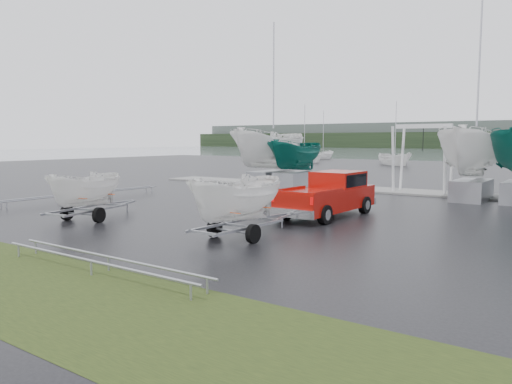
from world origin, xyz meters
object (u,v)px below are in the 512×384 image
(pickup_truck, at_px, (330,193))
(boat_hoist, at_px, (423,149))
(trailer_hitched, at_px, (237,160))
(trailer_parked, at_px, (84,162))

(pickup_truck, distance_m, boat_hoist, 11.21)
(trailer_hitched, bearing_deg, boat_hoist, 89.48)
(boat_hoist, bearing_deg, trailer_parked, -113.32)
(pickup_truck, xyz_separation_m, trailer_parked, (-7.30, -6.80, 1.39))
(trailer_hitched, distance_m, trailer_parked, 7.18)
(pickup_truck, distance_m, trailer_parked, 10.07)
(pickup_truck, distance_m, trailer_hitched, 6.47)
(trailer_hitched, height_order, boat_hoist, trailer_hitched)
(trailer_parked, distance_m, boat_hoist, 19.46)
(pickup_truck, height_order, trailer_hitched, trailer_hitched)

